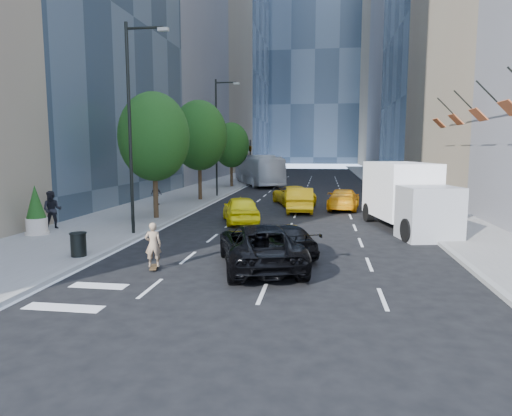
% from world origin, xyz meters
% --- Properties ---
extents(ground, '(160.00, 160.00, 0.00)m').
position_xyz_m(ground, '(0.00, 0.00, 0.00)').
color(ground, black).
rests_on(ground, ground).
extents(sidewalk_left, '(6.00, 120.00, 0.15)m').
position_xyz_m(sidewalk_left, '(-9.00, 30.00, 0.07)').
color(sidewalk_left, slate).
rests_on(sidewalk_left, ground).
extents(sidewalk_right, '(4.00, 120.00, 0.15)m').
position_xyz_m(sidewalk_right, '(10.00, 30.00, 0.07)').
color(sidewalk_right, slate).
rests_on(sidewalk_right, ground).
extents(tower_left_mid, '(20.00, 24.00, 45.00)m').
position_xyz_m(tower_left_mid, '(-22.00, 42.00, 22.50)').
color(tower_left_mid, slate).
rests_on(tower_left_mid, ground).
extents(tower_left_end, '(20.00, 28.00, 60.00)m').
position_xyz_m(tower_left_end, '(-22.00, 92.00, 30.00)').
color(tower_left_end, '#2F3C49').
rests_on(tower_left_end, ground).
extents(tower_right_far, '(20.00, 24.00, 50.00)m').
position_xyz_m(tower_right_far, '(22.00, 98.00, 25.00)').
color(tower_right_far, '#826F5A').
rests_on(tower_right_far, ground).
extents(tower_distant, '(40.00, 20.00, 90.00)m').
position_xyz_m(tower_distant, '(0.00, 120.00, 45.00)').
color(tower_distant, '#2F3C49').
rests_on(tower_distant, ground).
extents(lamp_near, '(2.13, 0.22, 10.00)m').
position_xyz_m(lamp_near, '(-6.32, 4.00, 5.81)').
color(lamp_near, black).
rests_on(lamp_near, sidewalk_left).
extents(lamp_far, '(2.13, 0.22, 10.00)m').
position_xyz_m(lamp_far, '(-6.32, 22.00, 5.81)').
color(lamp_far, black).
rests_on(lamp_far, sidewalk_left).
extents(tree_near, '(4.20, 4.20, 7.46)m').
position_xyz_m(tree_near, '(-7.20, 9.00, 4.97)').
color(tree_near, black).
rests_on(tree_near, sidewalk_left).
extents(tree_mid, '(4.50, 4.50, 7.99)m').
position_xyz_m(tree_mid, '(-7.20, 19.00, 5.32)').
color(tree_mid, black).
rests_on(tree_mid, sidewalk_left).
extents(tree_far, '(3.90, 3.90, 6.92)m').
position_xyz_m(tree_far, '(-7.20, 32.00, 4.62)').
color(tree_far, black).
rests_on(tree_far, sidewalk_left).
extents(traffic_signal, '(2.48, 0.53, 5.20)m').
position_xyz_m(traffic_signal, '(-6.40, 40.00, 4.23)').
color(traffic_signal, black).
rests_on(traffic_signal, sidewalk_left).
extents(facade_flags, '(1.85, 13.30, 2.05)m').
position_xyz_m(facade_flags, '(10.64, 10.00, 6.18)').
color(facade_flags, black).
rests_on(facade_flags, ground).
extents(skateboarder, '(0.66, 0.52, 1.60)m').
position_xyz_m(skateboarder, '(-3.20, -1.88, 0.80)').
color(skateboarder, '#876F54').
rests_on(skateboarder, ground).
extents(black_sedan_lincoln, '(4.12, 6.24, 1.59)m').
position_xyz_m(black_sedan_lincoln, '(0.50, -1.00, 0.80)').
color(black_sedan_lincoln, black).
rests_on(black_sedan_lincoln, ground).
extents(black_sedan_mercedes, '(3.37, 4.72, 1.27)m').
position_xyz_m(black_sedan_mercedes, '(1.20, 1.00, 0.63)').
color(black_sedan_mercedes, black).
rests_on(black_sedan_mercedes, ground).
extents(taxi_a, '(3.10, 4.98, 1.58)m').
position_xyz_m(taxi_a, '(-1.96, 8.74, 0.79)').
color(taxi_a, '#FFEB0D').
rests_on(taxi_a, ground).
extents(taxi_b, '(1.97, 5.06, 1.64)m').
position_xyz_m(taxi_b, '(1.20, 14.00, 0.82)').
color(taxi_b, '#F6AF0C').
rests_on(taxi_b, ground).
extents(taxi_c, '(3.94, 5.69, 1.45)m').
position_xyz_m(taxi_c, '(0.45, 18.00, 0.72)').
color(taxi_c, yellow).
rests_on(taxi_c, ground).
extents(taxi_d, '(2.60, 5.25, 1.47)m').
position_xyz_m(taxi_d, '(4.20, 15.50, 0.73)').
color(taxi_d, '#FFA70D').
rests_on(taxi_d, ground).
extents(city_bus, '(7.52, 12.81, 3.52)m').
position_xyz_m(city_bus, '(-4.80, 35.88, 1.76)').
color(city_bus, silver).
rests_on(city_bus, ground).
extents(box_truck, '(4.13, 7.75, 3.52)m').
position_xyz_m(box_truck, '(7.13, 7.80, 1.79)').
color(box_truck, white).
rests_on(box_truck, ground).
extents(pedestrian_a, '(1.14, 1.00, 1.97)m').
position_xyz_m(pedestrian_a, '(-11.13, 4.55, 1.14)').
color(pedestrian_a, black).
rests_on(pedestrian_a, sidewalk_left).
extents(pedestrian_b, '(0.99, 0.64, 1.56)m').
position_xyz_m(pedestrian_b, '(-9.41, 14.95, 0.93)').
color(pedestrian_b, black).
rests_on(pedestrian_b, sidewalk_left).
extents(trash_can, '(0.59, 0.59, 0.88)m').
position_xyz_m(trash_can, '(-6.60, -0.94, 0.59)').
color(trash_can, black).
rests_on(trash_can, sidewalk_left).
extents(planter_shrub, '(1.00, 1.00, 2.40)m').
position_xyz_m(planter_shrub, '(-11.00, 3.00, 1.29)').
color(planter_shrub, beige).
rests_on(planter_shrub, sidewalk_left).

